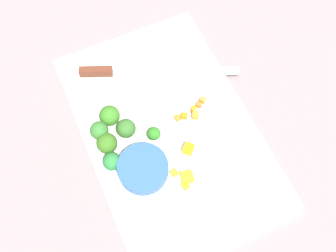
# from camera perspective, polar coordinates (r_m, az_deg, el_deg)

# --- Properties ---
(ground_plane) EXTENTS (4.00, 4.00, 0.00)m
(ground_plane) POSITION_cam_1_polar(r_m,az_deg,el_deg) (0.78, -0.00, -0.66)
(ground_plane) COLOR gray
(cutting_board) EXTENTS (0.51, 0.33, 0.01)m
(cutting_board) POSITION_cam_1_polar(r_m,az_deg,el_deg) (0.78, -0.00, -0.48)
(cutting_board) COLOR white
(cutting_board) RESTS_ON ground_plane
(prep_bowl) EXTENTS (0.10, 0.10, 0.03)m
(prep_bowl) POSITION_cam_1_polar(r_m,az_deg,el_deg) (0.73, -3.77, -6.46)
(prep_bowl) COLOR #2B5388
(prep_bowl) RESTS_ON cutting_board
(chef_knife) EXTENTS (0.15, 0.33, 0.02)m
(chef_knife) POSITION_cam_1_polar(r_m,az_deg,el_deg) (0.83, -5.74, 8.15)
(chef_knife) COLOR silver
(chef_knife) RESTS_ON cutting_board
(carrot_dice_0) EXTENTS (0.02, 0.02, 0.01)m
(carrot_dice_0) POSITION_cam_1_polar(r_m,az_deg,el_deg) (0.78, 4.17, 1.59)
(carrot_dice_0) COLOR orange
(carrot_dice_0) RESTS_ON cutting_board
(carrot_dice_1) EXTENTS (0.02, 0.02, 0.01)m
(carrot_dice_1) POSITION_cam_1_polar(r_m,az_deg,el_deg) (0.79, 4.69, 3.19)
(carrot_dice_1) COLOR orange
(carrot_dice_1) RESTS_ON cutting_board
(carrot_dice_2) EXTENTS (0.02, 0.02, 0.01)m
(carrot_dice_2) POSITION_cam_1_polar(r_m,az_deg,el_deg) (0.80, 5.23, 3.90)
(carrot_dice_2) COLOR orange
(carrot_dice_2) RESTS_ON cutting_board
(carrot_dice_3) EXTENTS (0.02, 0.02, 0.01)m
(carrot_dice_3) POSITION_cam_1_polar(r_m,az_deg,el_deg) (0.78, 2.45, 1.51)
(carrot_dice_3) COLOR orange
(carrot_dice_3) RESTS_ON cutting_board
(carrot_dice_4) EXTENTS (0.01, 0.01, 0.01)m
(carrot_dice_4) POSITION_cam_1_polar(r_m,az_deg,el_deg) (0.79, 3.84, 2.55)
(carrot_dice_4) COLOR orange
(carrot_dice_4) RESTS_ON cutting_board
(carrot_dice_5) EXTENTS (0.01, 0.01, 0.01)m
(carrot_dice_5) POSITION_cam_1_polar(r_m,az_deg,el_deg) (0.78, 1.42, 1.21)
(carrot_dice_5) COLOR orange
(carrot_dice_5) RESTS_ON cutting_board
(pepper_dice_0) EXTENTS (0.02, 0.03, 0.02)m
(pepper_dice_0) POSITION_cam_1_polar(r_m,az_deg,el_deg) (0.73, 2.93, -7.73)
(pepper_dice_0) COLOR yellow
(pepper_dice_0) RESTS_ON cutting_board
(pepper_dice_1) EXTENTS (0.01, 0.02, 0.01)m
(pepper_dice_1) POSITION_cam_1_polar(r_m,az_deg,el_deg) (0.73, 0.95, -7.09)
(pepper_dice_1) COLOR yellow
(pepper_dice_1) RESTS_ON cutting_board
(pepper_dice_2) EXTENTS (0.03, 0.03, 0.02)m
(pepper_dice_2) POSITION_cam_1_polar(r_m,az_deg,el_deg) (0.75, 3.12, -3.46)
(pepper_dice_2) COLOR yellow
(pepper_dice_2) RESTS_ON cutting_board
(pepper_dice_3) EXTENTS (0.02, 0.01, 0.01)m
(pepper_dice_3) POSITION_cam_1_polar(r_m,az_deg,el_deg) (0.73, 2.60, -8.98)
(pepper_dice_3) COLOR yellow
(pepper_dice_3) RESTS_ON cutting_board
(broccoli_floret_0) EXTENTS (0.04, 0.04, 0.04)m
(broccoli_floret_0) POSITION_cam_1_polar(r_m,az_deg,el_deg) (0.76, -10.31, -0.69)
(broccoli_floret_0) COLOR #81B15A
(broccoli_floret_0) RESTS_ON cutting_board
(broccoli_floret_1) EXTENTS (0.04, 0.04, 0.04)m
(broccoli_floret_1) POSITION_cam_1_polar(r_m,az_deg,el_deg) (0.76, -6.32, -0.37)
(broccoli_floret_1) COLOR #97B954
(broccoli_floret_1) RESTS_ON cutting_board
(broccoli_floret_2) EXTENTS (0.04, 0.04, 0.05)m
(broccoli_floret_2) POSITION_cam_1_polar(r_m,az_deg,el_deg) (0.77, -8.78, 1.54)
(broccoli_floret_2) COLOR #92B36A
(broccoli_floret_2) RESTS_ON cutting_board
(broccoli_floret_3) EXTENTS (0.03, 0.03, 0.03)m
(broccoli_floret_3) POSITION_cam_1_polar(r_m,az_deg,el_deg) (0.75, -2.14, -1.17)
(broccoli_floret_3) COLOR #94B356
(broccoli_floret_3) RESTS_ON cutting_board
(broccoli_floret_4) EXTENTS (0.04, 0.04, 0.04)m
(broccoli_floret_4) POSITION_cam_1_polar(r_m,az_deg,el_deg) (0.75, -9.17, -2.59)
(broccoli_floret_4) COLOR #8AAB6A
(broccoli_floret_4) RESTS_ON cutting_board
(broccoli_floret_5) EXTENTS (0.04, 0.04, 0.04)m
(broccoli_floret_5) POSITION_cam_1_polar(r_m,az_deg,el_deg) (0.74, -8.45, -5.31)
(broccoli_floret_5) COLOR #82AB5A
(broccoli_floret_5) RESTS_ON cutting_board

